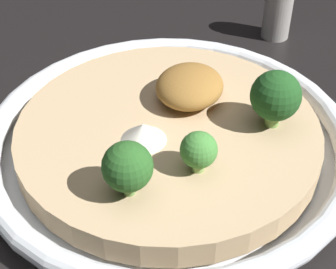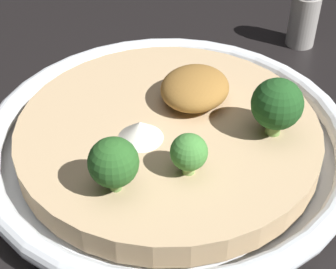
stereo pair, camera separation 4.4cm
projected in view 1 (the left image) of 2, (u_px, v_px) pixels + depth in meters
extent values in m
plane|color=black|center=(168.00, 153.00, 0.45)|extent=(6.00, 6.00, 0.00)
cylinder|color=silver|center=(168.00, 149.00, 0.45)|extent=(0.30, 0.30, 0.01)
torus|color=silver|center=(168.00, 136.00, 0.44)|extent=(0.32, 0.32, 0.02)
cylinder|color=tan|center=(168.00, 134.00, 0.44)|extent=(0.26, 0.26, 0.02)
cone|color=white|center=(143.00, 132.00, 0.41)|extent=(0.04, 0.04, 0.02)
ellipsoid|color=olive|center=(190.00, 86.00, 0.45)|extent=(0.07, 0.06, 0.03)
cylinder|color=#84A856|center=(198.00, 162.00, 0.38)|extent=(0.01, 0.01, 0.01)
sphere|color=#428438|center=(199.00, 150.00, 0.37)|extent=(0.03, 0.03, 0.03)
cylinder|color=#668E47|center=(127.00, 183.00, 0.36)|extent=(0.01, 0.01, 0.02)
sphere|color=#285B23|center=(125.00, 166.00, 0.35)|extent=(0.04, 0.04, 0.04)
cylinder|color=#759E4C|center=(273.00, 114.00, 0.42)|extent=(0.02, 0.02, 0.02)
sphere|color=#1E4C1E|center=(276.00, 96.00, 0.41)|extent=(0.04, 0.04, 0.04)
cylinder|color=#9E9993|center=(278.00, 13.00, 0.59)|extent=(0.03, 0.03, 0.06)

